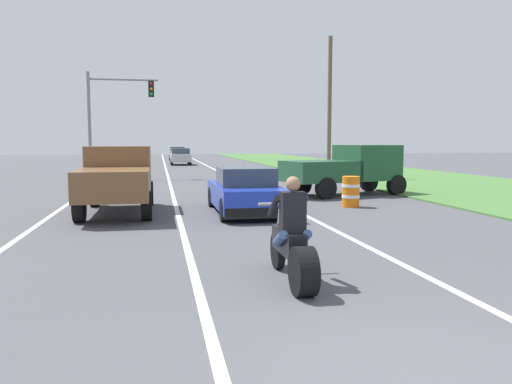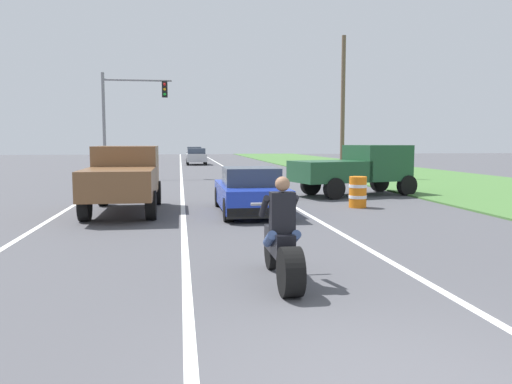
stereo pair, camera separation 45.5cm
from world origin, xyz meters
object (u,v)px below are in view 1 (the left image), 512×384
object	(u,v)px
sports_car_blue	(245,192)
pickup_truck_left_lane_brown	(117,176)
pickup_truck_right_shoulder_dark_green	(348,167)
traffic_light_mast_near	(111,109)
distant_car_further_ahead	(177,153)
construction_barrel_nearest	(351,192)
motorcycle_with_rider	(293,245)
distant_car_far_ahead	(180,156)

from	to	relation	value
sports_car_blue	pickup_truck_left_lane_brown	bearing A→B (deg)	168.77
pickup_truck_right_shoulder_dark_green	traffic_light_mast_near	bearing A→B (deg)	132.58
distant_car_further_ahead	traffic_light_mast_near	bearing A→B (deg)	-99.41
pickup_truck_right_shoulder_dark_green	distant_car_further_ahead	bearing A→B (deg)	97.70
distant_car_further_ahead	pickup_truck_left_lane_brown	bearing A→B (deg)	-94.39
pickup_truck_right_shoulder_dark_green	construction_barrel_nearest	world-z (taller)	pickup_truck_right_shoulder_dark_green
pickup_truck_right_shoulder_dark_green	traffic_light_mast_near	size ratio (longest dim) A/B	0.86
pickup_truck_left_lane_brown	pickup_truck_right_shoulder_dark_green	world-z (taller)	same
sports_car_blue	pickup_truck_right_shoulder_dark_green	distance (m)	6.54
motorcycle_with_rider	sports_car_blue	world-z (taller)	motorcycle_with_rider
motorcycle_with_rider	pickup_truck_right_shoulder_dark_green	distance (m)	13.09
construction_barrel_nearest	distant_car_further_ahead	world-z (taller)	distant_car_further_ahead
sports_car_blue	pickup_truck_right_shoulder_dark_green	size ratio (longest dim) A/B	0.84
motorcycle_with_rider	distant_car_far_ahead	xyz separation A→B (m)	(0.00, 39.36, 0.18)
sports_car_blue	pickup_truck_right_shoulder_dark_green	xyz separation A→B (m)	(4.89, 4.32, 0.48)
construction_barrel_nearest	pickup_truck_left_lane_brown	bearing A→B (deg)	-179.85
traffic_light_mast_near	construction_barrel_nearest	distance (m)	17.25
traffic_light_mast_near	distant_car_further_ahead	size ratio (longest dim) A/B	1.50
distant_car_further_ahead	pickup_truck_right_shoulder_dark_green	bearing A→B (deg)	-82.30
pickup_truck_right_shoulder_dark_green	distant_car_further_ahead	world-z (taller)	pickup_truck_right_shoulder_dark_green
traffic_light_mast_near	pickup_truck_left_lane_brown	bearing A→B (deg)	-84.43
pickup_truck_left_lane_brown	construction_barrel_nearest	bearing A→B (deg)	0.15
pickup_truck_right_shoulder_dark_green	traffic_light_mast_near	xyz separation A→B (m)	(-10.01, 10.90, 2.84)
motorcycle_with_rider	traffic_light_mast_near	world-z (taller)	traffic_light_mast_near
pickup_truck_left_lane_brown	distant_car_far_ahead	xyz separation A→B (m)	(3.16, 31.05, -0.33)
sports_car_blue	distant_car_far_ahead	xyz separation A→B (m)	(-0.56, 31.79, 0.14)
distant_car_far_ahead	sports_car_blue	bearing A→B (deg)	-88.99
sports_car_blue	distant_car_far_ahead	distance (m)	31.79
sports_car_blue	construction_barrel_nearest	distance (m)	3.70
pickup_truck_left_lane_brown	distant_car_further_ahead	xyz separation A→B (m)	(3.29, 42.87, -0.33)
distant_car_far_ahead	pickup_truck_right_shoulder_dark_green	bearing A→B (deg)	-78.78
traffic_light_mast_near	construction_barrel_nearest	xyz separation A→B (m)	(8.74, -14.46, -3.45)
construction_barrel_nearest	distant_car_far_ahead	distance (m)	31.31
motorcycle_with_rider	sports_car_blue	xyz separation A→B (m)	(0.57, 7.57, 0.04)
motorcycle_with_rider	sports_car_blue	distance (m)	7.59
pickup_truck_left_lane_brown	distant_car_far_ahead	distance (m)	31.21
pickup_truck_right_shoulder_dark_green	distant_car_further_ahead	size ratio (longest dim) A/B	1.29
pickup_truck_right_shoulder_dark_green	distant_car_far_ahead	size ratio (longest dim) A/B	1.29
pickup_truck_left_lane_brown	pickup_truck_right_shoulder_dark_green	bearing A→B (deg)	22.60
pickup_truck_left_lane_brown	construction_barrel_nearest	world-z (taller)	pickup_truck_left_lane_brown
pickup_truck_right_shoulder_dark_green	construction_barrel_nearest	bearing A→B (deg)	-109.62
motorcycle_with_rider	construction_barrel_nearest	distance (m)	9.32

